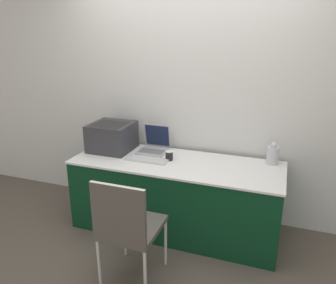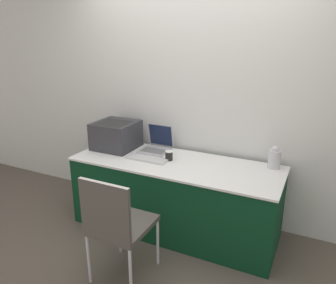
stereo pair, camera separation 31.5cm
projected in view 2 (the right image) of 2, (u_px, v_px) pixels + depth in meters
ground_plane at (159, 247)px, 3.06m from camera, size 14.00×14.00×0.00m
wall_back at (194, 95)px, 3.34m from camera, size 8.00×0.05×2.60m
table at (175, 196)px, 3.26m from camera, size 2.02×0.73×0.72m
printer at (116, 134)px, 3.49m from camera, size 0.42×0.42×0.29m
laptop_left at (157, 145)px, 3.44m from camera, size 0.29×0.31×0.27m
external_keyboard at (146, 159)px, 3.20m from camera, size 0.43×0.14×0.02m
coffee_cup at (169, 156)px, 3.18m from camera, size 0.08×0.08×0.09m
metal_pitcher at (275, 158)px, 2.98m from camera, size 0.11×0.11×0.21m
chair at (117, 222)px, 2.50m from camera, size 0.42×0.47×0.92m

